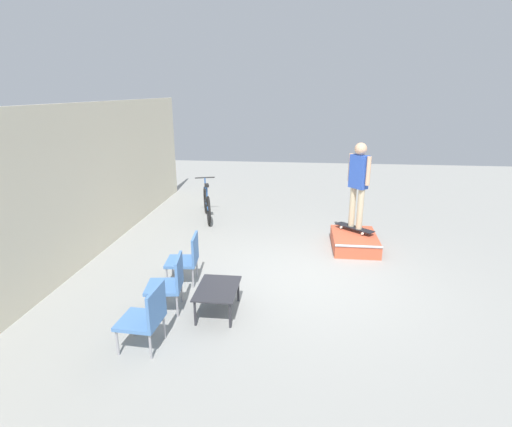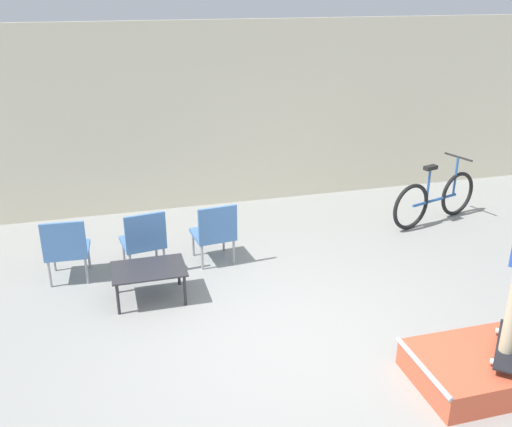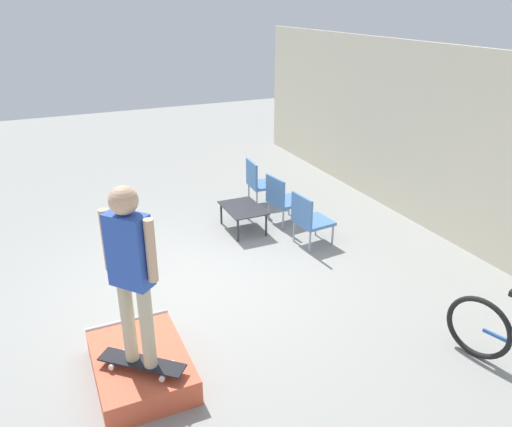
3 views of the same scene
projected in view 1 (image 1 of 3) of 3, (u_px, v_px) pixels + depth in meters
The scene contains 10 objects.
ground_plane at pixel (305, 277), 7.16m from camera, with size 24.00×24.00×0.00m, color gray.
house_wall_back at pixel (72, 190), 7.15m from camera, with size 12.00×0.06×3.00m.
skate_ramp_box at pixel (354, 241), 8.47m from camera, with size 1.31×0.92×0.31m.
skateboard_on_ramp at pixel (355, 228), 8.63m from camera, with size 0.73×0.79×0.07m.
person_skater at pixel (359, 178), 8.30m from camera, with size 0.46×0.40×1.82m.
coffee_table at pixel (218, 291), 5.92m from camera, with size 0.86×0.60×0.41m.
patio_chair_left at pixel (146, 316), 5.08m from camera, with size 0.55×0.55×0.86m.
patio_chair_center at pixel (170, 282), 5.98m from camera, with size 0.59×0.59×0.86m.
patio_chair_right at pixel (187, 257), 6.87m from camera, with size 0.57×0.57×0.86m.
bicycle at pixel (207, 204), 10.36m from camera, with size 1.73×0.67×1.01m.
Camera 1 is at (-6.56, 0.17, 3.21)m, focal length 28.00 mm.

